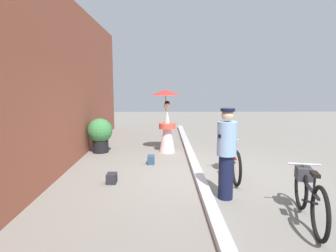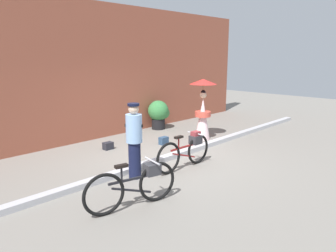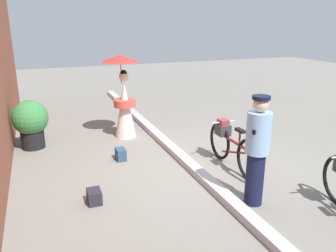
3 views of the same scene
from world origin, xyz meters
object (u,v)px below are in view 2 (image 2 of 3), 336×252
at_px(person_officer, 134,139).
at_px(potted_plant_by_door, 159,113).
at_px(bicycle_near_officer, 135,184).
at_px(backpack_on_pavement, 108,146).
at_px(bicycle_far_side, 186,150).
at_px(backpack_spare, 164,141).
at_px(person_with_parasol, 203,109).

bearing_deg(person_officer, potted_plant_by_door, 39.40).
xyz_separation_m(bicycle_near_officer, backpack_on_pavement, (1.71, 3.20, -0.31)).
bearing_deg(bicycle_far_side, potted_plant_by_door, 54.65).
relative_size(potted_plant_by_door, backpack_on_pavement, 3.91).
height_order(bicycle_near_officer, backpack_on_pavement, bicycle_near_officer).
bearing_deg(backpack_on_pavement, person_officer, -111.40).
distance_m(bicycle_far_side, backpack_spare, 2.09).
relative_size(person_officer, backpack_on_pavement, 6.17).
bearing_deg(potted_plant_by_door, backpack_spare, -130.40).
distance_m(person_officer, person_with_parasol, 3.73).
bearing_deg(person_officer, bicycle_near_officer, -129.80).
bearing_deg(potted_plant_by_door, backpack_on_pavement, -163.78).
bearing_deg(person_officer, person_with_parasol, 15.57).
relative_size(bicycle_near_officer, potted_plant_by_door, 1.67).
height_order(bicycle_near_officer, person_with_parasol, person_with_parasol).
xyz_separation_m(bicycle_far_side, potted_plant_by_door, (2.36, 3.33, 0.14)).
relative_size(person_officer, backpack_spare, 6.01).
distance_m(bicycle_far_side, backpack_on_pavement, 2.58).
bearing_deg(person_officer, backpack_on_pavement, 68.60).
xyz_separation_m(person_with_parasol, potted_plant_by_door, (0.02, 1.97, -0.38)).
bearing_deg(potted_plant_by_door, bicycle_far_side, -125.35).
distance_m(bicycle_near_officer, person_officer, 1.42).
xyz_separation_m(bicycle_far_side, backpack_on_pavement, (-0.40, 2.53, -0.32)).
bearing_deg(person_with_parasol, potted_plant_by_door, 89.32).
bearing_deg(potted_plant_by_door, bicycle_near_officer, -138.18).
relative_size(potted_plant_by_door, backpack_spare, 3.80).
relative_size(bicycle_near_officer, bicycle_far_side, 0.99).
height_order(bicycle_far_side, potted_plant_by_door, potted_plant_by_door).
relative_size(backpack_on_pavement, backpack_spare, 0.97).
xyz_separation_m(person_officer, person_with_parasol, (3.59, 1.00, 0.10)).
bearing_deg(bicycle_near_officer, backpack_spare, 37.87).
distance_m(potted_plant_by_door, backpack_on_pavement, 2.92).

